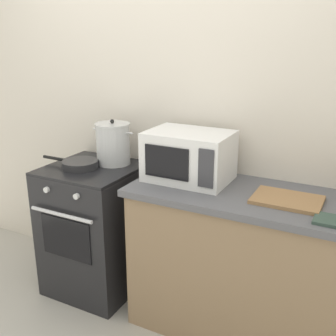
{
  "coord_description": "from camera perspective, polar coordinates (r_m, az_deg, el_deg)",
  "views": [
    {
      "loc": [
        1.32,
        -1.48,
        1.77
      ],
      "look_at": [
        0.23,
        0.6,
        1.0
      ],
      "focal_mm": 43.55,
      "sensor_mm": 36.0,
      "label": 1
    }
  ],
  "objects": [
    {
      "name": "cutting_board",
      "position": [
        2.28,
        16.33,
        -4.28
      ],
      "size": [
        0.36,
        0.26,
        0.02
      ],
      "primitive_type": "cube",
      "color": "#997047",
      "rests_on": "countertop_right"
    },
    {
      "name": "lower_cabinet_right",
      "position": [
        2.52,
        14.22,
        -14.28
      ],
      "size": [
        1.64,
        0.56,
        0.88
      ],
      "primitive_type": "cube",
      "color": "#8C7051",
      "rests_on": "ground_plane"
    },
    {
      "name": "stock_pot",
      "position": [
        2.81,
        -7.69,
        3.41
      ],
      "size": [
        0.32,
        0.24,
        0.31
      ],
      "color": "silver",
      "rests_on": "stove"
    },
    {
      "name": "frying_pan",
      "position": [
        2.79,
        -12.29,
        0.54
      ],
      "size": [
        0.44,
        0.24,
        0.05
      ],
      "color": "#28282B",
      "rests_on": "stove"
    },
    {
      "name": "oven_mitt",
      "position": [
        2.1,
        22.16,
        -6.89
      ],
      "size": [
        0.18,
        0.14,
        0.02
      ],
      "primitive_type": "cube",
      "color": "#384C42",
      "rests_on": "countertop_right"
    },
    {
      "name": "back_wall",
      "position": [
        2.71,
        4.91,
        7.01
      ],
      "size": [
        4.4,
        0.1,
        2.5
      ],
      "primitive_type": "cube",
      "color": "silver",
      "rests_on": "ground_plane"
    },
    {
      "name": "countertop_right",
      "position": [
        2.31,
        15.09,
        -4.59
      ],
      "size": [
        1.7,
        0.6,
        0.04
      ],
      "primitive_type": "cube",
      "color": "#59595E",
      "rests_on": "lower_cabinet_right"
    },
    {
      "name": "stove",
      "position": [
        2.97,
        -10.14,
        -8.3
      ],
      "size": [
        0.6,
        0.64,
        0.92
      ],
      "color": "black",
      "rests_on": "ground_plane"
    },
    {
      "name": "microwave",
      "position": [
        2.48,
        2.97,
        1.69
      ],
      "size": [
        0.5,
        0.37,
        0.3
      ],
      "color": "white",
      "rests_on": "countertop_right"
    }
  ]
}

